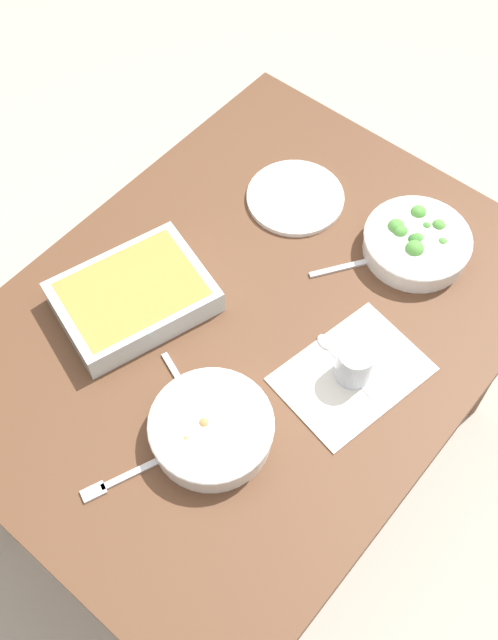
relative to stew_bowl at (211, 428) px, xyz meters
The scene contains 12 objects.
ground_plane 0.82m from the stew_bowl, 155.13° to the right, with size 6.00×6.00×0.00m, color #B2A899.
dining_table 0.29m from the stew_bowl, 155.13° to the right, with size 1.20×0.90×0.74m.
placemat 0.30m from the stew_bowl, 155.46° to the left, with size 0.28×0.20×0.00m, color silver.
stew_bowl is the anchor object (origin of this frame).
broccoli_bowl 0.60m from the stew_bowl, behind, with size 0.23×0.23×0.07m.
baking_dish 0.33m from the stew_bowl, 110.17° to the right, with size 0.35×0.30×0.06m.
drink_cup 0.30m from the stew_bowl, 155.46° to the left, with size 0.07×0.07×0.08m.
side_plate 0.60m from the stew_bowl, 156.70° to the right, with size 0.22×0.22×0.01m, color white.
spoon_by_stew 0.09m from the stew_bowl, 110.10° to the right, with size 0.08×0.17×0.01m.
spoon_by_broccoli 0.50m from the stew_bowl, behind, with size 0.16×0.11×0.01m.
spoon_spare 0.30m from the stew_bowl, 163.79° to the left, with size 0.06×0.17×0.01m.
fork_on_table 0.18m from the stew_bowl, 22.14° to the right, with size 0.17×0.08×0.01m.
Camera 1 is at (0.63, 0.53, 2.05)m, focal length 42.78 mm.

